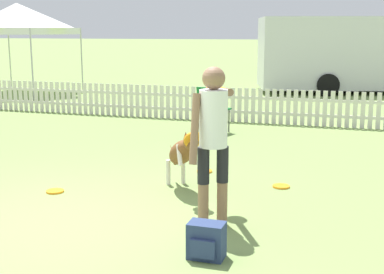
{
  "coord_description": "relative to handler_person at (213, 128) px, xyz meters",
  "views": [
    {
      "loc": [
        2.91,
        -4.44,
        1.95
      ],
      "look_at": [
        1.1,
        1.19,
        0.77
      ],
      "focal_mm": 50.0,
      "sensor_mm": 36.0,
      "label": 1
    }
  ],
  "objects": [
    {
      "name": "ground_plane",
      "position": [
        -1.52,
        -0.58,
        -1.01
      ],
      "size": [
        240.0,
        240.0,
        0.0
      ],
      "primitive_type": "plane",
      "color": "olive"
    },
    {
      "name": "frisbee_near_dog",
      "position": [
        0.47,
        1.54,
        -1.0
      ],
      "size": [
        0.22,
        0.22,
        0.02
      ],
      "color": "orange",
      "rests_on": "ground_plane"
    },
    {
      "name": "canopy_tent_main",
      "position": [
        -9.06,
        9.58,
        1.31
      ],
      "size": [
        2.88,
        2.88,
        2.8
      ],
      "color": "#B2B2B2",
      "rests_on": "ground_plane"
    },
    {
      "name": "handler_person",
      "position": [
        0.0,
        0.0,
        0.0
      ],
      "size": [
        0.47,
        1.06,
        1.61
      ],
      "rotation": [
        0.0,
        0.0,
        0.58
      ],
      "color": "#8C664C",
      "rests_on": "ground_plane"
    },
    {
      "name": "leaping_dog",
      "position": [
        -0.65,
        0.96,
        -0.5
      ],
      "size": [
        0.79,
        1.09,
        0.85
      ],
      "rotation": [
        0.0,
        0.0,
        -2.56
      ],
      "color": "brown",
      "rests_on": "ground_plane"
    },
    {
      "name": "equipment_trailer",
      "position": [
        0.67,
        12.93,
        0.25
      ],
      "size": [
        6.11,
        3.65,
        2.38
      ],
      "rotation": [
        0.0,
        0.0,
        0.28
      ],
      "color": "silver",
      "rests_on": "ground_plane"
    },
    {
      "name": "frisbee_near_handler",
      "position": [
        -2.14,
        0.47,
        -1.0
      ],
      "size": [
        0.22,
        0.22,
        0.02
      ],
      "color": "orange",
      "rests_on": "ground_plane"
    },
    {
      "name": "backpack_on_grass",
      "position": [
        0.17,
        -0.82,
        -0.85
      ],
      "size": [
        0.31,
        0.24,
        0.32
      ],
      "color": "navy",
      "rests_on": "ground_plane"
    },
    {
      "name": "frisbee_midfield",
      "position": [
        -0.66,
        1.96,
        -1.0
      ],
      "size": [
        0.22,
        0.22,
        0.02
      ],
      "color": "orange",
      "rests_on": "ground_plane"
    },
    {
      "name": "folding_chair_center",
      "position": [
        -1.35,
        4.74,
        -0.46
      ],
      "size": [
        0.61,
        0.62,
        0.91
      ],
      "rotation": [
        0.0,
        0.0,
        2.87
      ],
      "color": "#333338",
      "rests_on": "ground_plane"
    },
    {
      "name": "picket_fence",
      "position": [
        -1.52,
        6.22,
        -0.63
      ],
      "size": [
        26.71,
        0.04,
        0.74
      ],
      "color": "silver",
      "rests_on": "ground_plane"
    }
  ]
}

